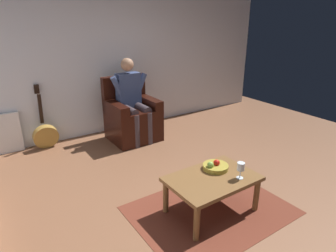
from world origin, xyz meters
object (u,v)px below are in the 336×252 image
(person_seated, at_px, (132,98))
(guitar, at_px, (45,134))
(fruit_bowl, at_px, (215,166))
(wine_glass_near, at_px, (241,167))
(armchair, at_px, (132,118))
(coffee_table, at_px, (212,182))

(person_seated, xyz_separation_m, guitar, (1.29, -0.44, -0.49))
(fruit_bowl, bearing_deg, wine_glass_near, 106.62)
(armchair, bearing_deg, wine_glass_near, 89.43)
(armchair, bearing_deg, guitar, -17.99)
(guitar, bearing_deg, fruit_bowl, 116.00)
(wine_glass_near, bearing_deg, person_seated, -89.74)
(wine_glass_near, height_order, fruit_bowl, wine_glass_near)
(wine_glass_near, bearing_deg, fruit_bowl, -73.38)
(person_seated, height_order, fruit_bowl, person_seated)
(armchair, height_order, person_seated, person_seated)
(wine_glass_near, bearing_deg, armchair, -89.73)
(person_seated, distance_m, coffee_table, 2.22)
(wine_glass_near, bearing_deg, coffee_table, -37.11)
(coffee_table, bearing_deg, person_seated, -95.43)
(coffee_table, bearing_deg, wine_glass_near, 142.89)
(armchair, distance_m, guitar, 1.36)
(person_seated, height_order, wine_glass_near, person_seated)
(guitar, height_order, wine_glass_near, guitar)
(person_seated, xyz_separation_m, fruit_bowl, (0.07, 2.07, -0.28))
(guitar, distance_m, wine_glass_near, 3.09)
(fruit_bowl, bearing_deg, person_seated, -91.99)
(guitar, xyz_separation_m, wine_glass_near, (-1.30, 2.78, 0.30))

